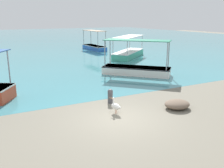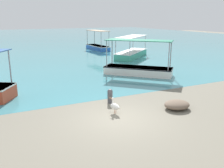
{
  "view_description": "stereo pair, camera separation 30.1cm",
  "coord_description": "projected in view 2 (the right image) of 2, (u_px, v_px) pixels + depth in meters",
  "views": [
    {
      "loc": [
        -5.35,
        -9.61,
        4.71
      ],
      "look_at": [
        0.94,
        2.64,
        0.98
      ],
      "focal_mm": 40.0,
      "sensor_mm": 36.0,
      "label": 1
    },
    {
      "loc": [
        -5.08,
        -9.75,
        4.71
      ],
      "look_at": [
        0.94,
        2.64,
        0.98
      ],
      "focal_mm": 40.0,
      "sensor_mm": 36.0,
      "label": 2
    }
  ],
  "objects": [
    {
      "name": "mooring_bollard",
      "position": [
        110.0,
        96.0,
        13.96
      ],
      "size": [
        0.3,
        0.3,
        0.81
      ],
      "color": "#47474C",
      "rests_on": "ground"
    },
    {
      "name": "net_pile",
      "position": [
        177.0,
        105.0,
        13.13
      ],
      "size": [
        1.38,
        1.18,
        0.45
      ],
      "primitive_type": "ellipsoid",
      "color": "#705D4C",
      "rests_on": "ground"
    },
    {
      "name": "fishing_boat_near_left",
      "position": [
        131.0,
        53.0,
        29.7
      ],
      "size": [
        6.09,
        5.59,
        2.48
      ],
      "color": "teal",
      "rests_on": "harbor_water"
    },
    {
      "name": "pelican",
      "position": [
        115.0,
        106.0,
        12.47
      ],
      "size": [
        0.44,
        0.79,
        0.8
      ],
      "color": "#E0997A",
      "rests_on": "ground"
    },
    {
      "name": "fishing_boat_near_right",
      "position": [
        138.0,
        68.0,
        20.74
      ],
      "size": [
        5.15,
        5.12,
        2.89
      ],
      "color": "white",
      "rests_on": "harbor_water"
    },
    {
      "name": "fishing_boat_far_right",
      "position": [
        98.0,
        46.0,
        36.44
      ],
      "size": [
        1.93,
        5.15,
        2.78
      ],
      "color": "blue",
      "rests_on": "harbor_water"
    },
    {
      "name": "ground",
      "position": [
        119.0,
        119.0,
        11.84
      ],
      "size": [
        120.0,
        120.0,
        0.0
      ],
      "primitive_type": "plane",
      "color": "slate"
    },
    {
      "name": "harbor_water",
      "position": [
        16.0,
        39.0,
        53.51
      ],
      "size": [
        110.0,
        90.0,
        0.0
      ],
      "primitive_type": "cube",
      "color": "teal",
      "rests_on": "ground"
    }
  ]
}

